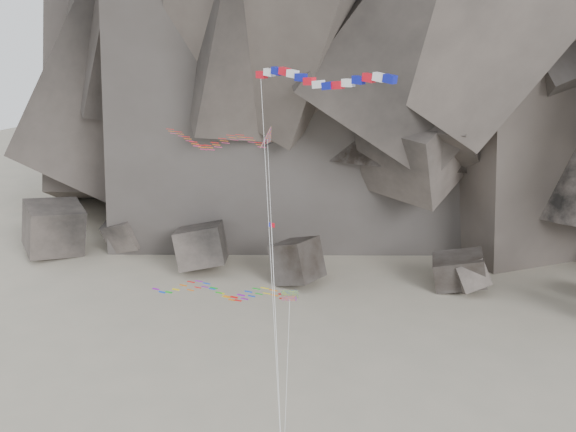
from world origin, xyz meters
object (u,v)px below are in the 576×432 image
(banner_kite, at_px, (319,81))
(delta_kite, at_px, (210,139))
(parafoil_kite, at_px, (214,290))
(pennant_kite, at_px, (273,272))

(banner_kite, bearing_deg, delta_kite, 168.15)
(banner_kite, height_order, parafoil_kite, banner_kite)
(parafoil_kite, height_order, pennant_kite, pennant_kite)
(delta_kite, height_order, pennant_kite, delta_kite)
(parafoil_kite, distance_m, pennant_kite, 6.25)
(banner_kite, height_order, pennant_kite, banner_kite)
(banner_kite, distance_m, parafoil_kite, 21.10)
(pennant_kite, bearing_deg, delta_kite, 170.44)
(banner_kite, bearing_deg, parafoil_kite, 171.92)
(delta_kite, distance_m, parafoil_kite, 12.04)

